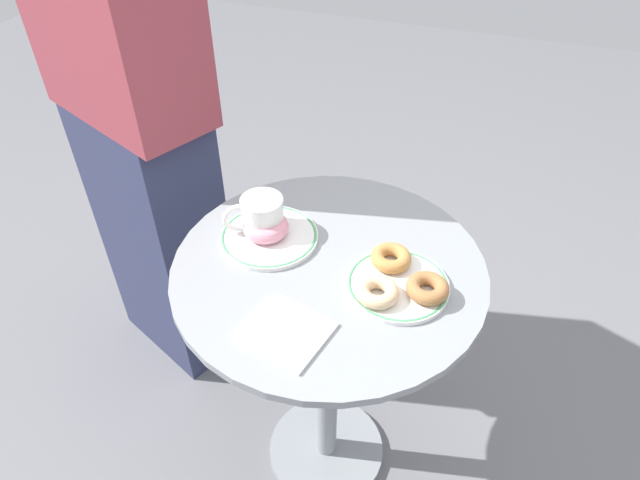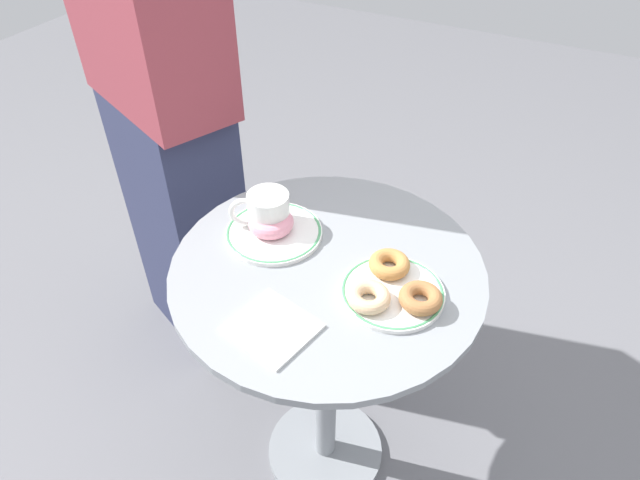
{
  "view_description": "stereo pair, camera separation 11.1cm",
  "coord_description": "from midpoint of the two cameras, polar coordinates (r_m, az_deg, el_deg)",
  "views": [
    {
      "loc": [
        0.26,
        -0.78,
        1.52
      ],
      "look_at": [
        -0.02,
        0.01,
        0.79
      ],
      "focal_mm": 31.14,
      "sensor_mm": 36.0,
      "label": 1
    },
    {
      "loc": [
        0.36,
        -0.74,
        1.52
      ],
      "look_at": [
        -0.02,
        0.01,
        0.79
      ],
      "focal_mm": 31.14,
      "sensor_mm": 36.0,
      "label": 2
    }
  ],
  "objects": [
    {
      "name": "donut_cinnamon",
      "position": [
        1.06,
        8.04,
        -5.05
      ],
      "size": [
        0.12,
        0.12,
        0.03
      ],
      "primitive_type": "torus",
      "rotation": [
        0.0,
        0.0,
        5.54
      ],
      "color": "#A36B3D",
      "rests_on": "plate_right"
    },
    {
      "name": "plate_left",
      "position": [
        1.2,
        -7.88,
        0.27
      ],
      "size": [
        0.21,
        0.21,
        0.01
      ],
      "color": "white",
      "rests_on": "cafe_table"
    },
    {
      "name": "donut_pink_frosted",
      "position": [
        1.19,
        -8.26,
        1.24
      ],
      "size": [
        0.12,
        0.12,
        0.03
      ],
      "primitive_type": "torus",
      "rotation": [
        0.0,
        0.0,
        3.42
      ],
      "color": "pink",
      "rests_on": "plate_left"
    },
    {
      "name": "cafe_table",
      "position": [
        1.3,
        -1.68,
        -10.09
      ],
      "size": [
        0.64,
        0.64,
        0.75
      ],
      "color": "gray",
      "rests_on": "ground"
    },
    {
      "name": "paper_napkin",
      "position": [
        1.01,
        -6.7,
        -9.49
      ],
      "size": [
        0.17,
        0.16,
        0.01
      ],
      "primitive_type": "cube",
      "rotation": [
        0.0,
        0.0,
        -0.23
      ],
      "color": "white",
      "rests_on": "cafe_table"
    },
    {
      "name": "ground_plane",
      "position": [
        1.74,
        -1.32,
        -21.1
      ],
      "size": [
        7.0,
        7.0,
        0.02
      ],
      "primitive_type": "cube",
      "color": "slate"
    },
    {
      "name": "person_figure",
      "position": [
        1.55,
        -20.36,
        10.9
      ],
      "size": [
        0.5,
        0.38,
        1.65
      ],
      "color": "#2D3351",
      "rests_on": "ground"
    },
    {
      "name": "coffee_mug",
      "position": [
        1.19,
        -8.76,
        2.29
      ],
      "size": [
        0.12,
        0.1,
        0.09
      ],
      "color": "white",
      "rests_on": "cafe_table"
    },
    {
      "name": "donut_old_fashioned",
      "position": [
        1.11,
        4.47,
        -1.97
      ],
      "size": [
        0.09,
        0.09,
        0.03
      ],
      "primitive_type": "torus",
      "rotation": [
        0.0,
        0.0,
        1.41
      ],
      "color": "#BC7F42",
      "rests_on": "plate_right"
    },
    {
      "name": "plate_right",
      "position": [
        1.08,
        5.11,
        -4.75
      ],
      "size": [
        0.2,
        0.2,
        0.01
      ],
      "color": "white",
      "rests_on": "cafe_table"
    },
    {
      "name": "donut_glazed",
      "position": [
        1.04,
        2.87,
        -5.49
      ],
      "size": [
        0.09,
        0.09,
        0.03
      ],
      "primitive_type": "torus",
      "rotation": [
        0.0,
        0.0,
        3.09
      ],
      "color": "#E0B789",
      "rests_on": "plate_right"
    }
  ]
}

